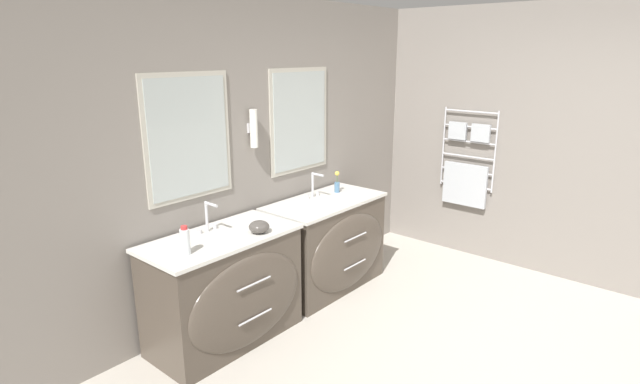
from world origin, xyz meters
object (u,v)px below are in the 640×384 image
flower_vase (337,183)px  amenity_bowl (259,227)px  vanity_right (328,244)px  vanity_left (227,290)px  toiletry_bottle (185,241)px

flower_vase → amenity_bowl: bearing=-168.7°
vanity_right → amenity_bowl: amenity_bowl is taller
vanity_right → amenity_bowl: (-0.97, -0.13, 0.47)m
amenity_bowl → vanity_left: bearing=151.1°
vanity_right → toiletry_bottle: (-1.57, -0.06, 0.51)m
vanity_right → flower_vase: 0.59m
amenity_bowl → flower_vase: flower_vase is taller
toiletry_bottle → flower_vase: flower_vase is taller
toiletry_bottle → amenity_bowl: size_ratio=1.30×
vanity_left → vanity_right: (1.20, 0.00, 0.00)m
vanity_right → toiletry_bottle: bearing=-177.9°
vanity_left → amenity_bowl: size_ratio=7.56×
amenity_bowl → flower_vase: size_ratio=0.74×
vanity_left → vanity_right: size_ratio=1.00×
toiletry_bottle → vanity_right: bearing=2.1°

